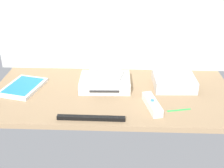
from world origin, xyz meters
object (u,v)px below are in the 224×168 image
at_px(game_case, 23,87).
at_px(sensor_bar, 91,118).
at_px(remote_classic_pad, 105,74).
at_px(remote_wand, 152,104).
at_px(mini_computer, 174,80).
at_px(stylus_pen, 179,110).
at_px(game_console, 105,82).

relative_size(game_case, sensor_bar, 0.90).
height_order(remote_classic_pad, sensor_bar, remote_classic_pad).
relative_size(remote_wand, remote_classic_pad, 0.97).
bearing_deg(remote_classic_pad, sensor_bar, -85.27).
xyz_separation_m(mini_computer, stylus_pen, (-0.01, -0.20, -0.02)).
distance_m(game_case, remote_wand, 0.55).
relative_size(game_console, remote_wand, 1.41).
bearing_deg(sensor_bar, mini_computer, 40.68).
xyz_separation_m(game_console, remote_classic_pad, (-0.00, 0.01, 0.03)).
bearing_deg(mini_computer, sensor_bar, -139.90).
height_order(mini_computer, remote_wand, mini_computer).
xyz_separation_m(game_case, stylus_pen, (0.63, -0.15, -0.00)).
distance_m(game_console, mini_computer, 0.29).
distance_m(remote_classic_pad, sensor_bar, 0.27).
height_order(game_console, game_case, game_console).
height_order(remote_wand, stylus_pen, remote_wand).
distance_m(mini_computer, stylus_pen, 0.20).
bearing_deg(remote_classic_pad, stylus_pen, -21.59).
xyz_separation_m(game_case, remote_wand, (0.53, -0.13, 0.01)).
bearing_deg(game_case, mini_computer, 18.03).
bearing_deg(game_console, game_case, -176.89).
relative_size(sensor_bar, stylus_pen, 2.67).
distance_m(game_console, remote_classic_pad, 0.03).
bearing_deg(game_case, stylus_pen, 0.15).
distance_m(game_console, sensor_bar, 0.26).
xyz_separation_m(game_case, sensor_bar, (0.31, -0.22, -0.00)).
height_order(game_console, remote_wand, game_console).
bearing_deg(stylus_pen, game_case, 166.71).
bearing_deg(game_case, sensor_bar, -22.26).
relative_size(game_case, stylus_pen, 2.40).
bearing_deg(mini_computer, game_console, -175.59).
height_order(game_case, remote_classic_pad, remote_classic_pad).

